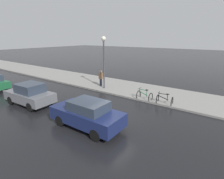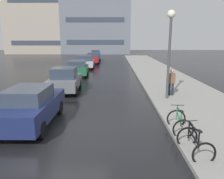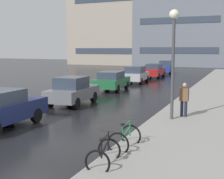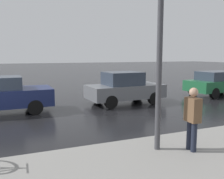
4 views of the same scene
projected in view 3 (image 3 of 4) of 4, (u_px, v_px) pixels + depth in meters
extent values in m
plane|color=black|center=(30.00, 135.00, 11.94)|extent=(140.00, 140.00, 0.00)
cube|color=gray|center=(216.00, 102.00, 18.77)|extent=(4.80, 60.00, 0.14)
torus|color=black|center=(109.00, 150.00, 9.15)|extent=(0.71, 0.14, 0.71)
torus|color=black|center=(97.00, 163.00, 8.12)|extent=(0.71, 0.14, 0.71)
cube|color=black|center=(102.00, 149.00, 8.43)|extent=(0.04, 0.04, 0.50)
cube|color=black|center=(108.00, 141.00, 9.04)|extent=(0.04, 0.04, 0.57)
cube|color=black|center=(105.00, 137.00, 8.70)|extent=(0.11, 0.65, 0.04)
cube|color=black|center=(105.00, 148.00, 8.71)|extent=(0.12, 0.73, 0.26)
ellipsoid|color=black|center=(101.00, 139.00, 8.39)|extent=(0.17, 0.27, 0.07)
cylinder|color=black|center=(108.00, 131.00, 8.99)|extent=(0.50, 0.09, 0.03)
torus|color=black|center=(131.00, 135.00, 10.62)|extent=(0.74, 0.09, 0.74)
torus|color=black|center=(118.00, 144.00, 9.66)|extent=(0.74, 0.09, 0.74)
cube|color=#237042|center=(123.00, 133.00, 9.94)|extent=(0.04, 0.04, 0.52)
cube|color=#237042|center=(130.00, 128.00, 10.51)|extent=(0.04, 0.04, 0.57)
cube|color=#237042|center=(126.00, 123.00, 10.19)|extent=(0.06, 0.64, 0.04)
cube|color=#237042|center=(126.00, 132.00, 10.21)|extent=(0.07, 0.73, 0.26)
ellipsoid|color=black|center=(123.00, 124.00, 9.90)|extent=(0.15, 0.27, 0.07)
cylinder|color=black|center=(130.00, 119.00, 10.47)|extent=(0.50, 0.05, 0.03)
cube|color=navy|center=(1.00, 111.00, 13.06)|extent=(1.83, 4.26, 0.74)
cylinder|color=black|center=(8.00, 112.00, 14.62)|extent=(0.22, 0.64, 0.64)
cylinder|color=black|center=(36.00, 115.00, 14.01)|extent=(0.22, 0.64, 0.64)
cube|color=slate|center=(73.00, 93.00, 18.42)|extent=(2.03, 4.00, 0.67)
cube|color=#2D3847|center=(71.00, 83.00, 18.19)|extent=(1.59, 1.90, 0.66)
cylinder|color=black|center=(70.00, 95.00, 19.87)|extent=(0.25, 0.65, 0.64)
cylinder|color=black|center=(94.00, 97.00, 19.32)|extent=(0.25, 0.65, 0.64)
cylinder|color=black|center=(50.00, 102.00, 17.61)|extent=(0.25, 0.65, 0.64)
cylinder|color=black|center=(76.00, 103.00, 17.06)|extent=(0.25, 0.65, 0.64)
cube|color=#1E6038|center=(112.00, 82.00, 24.54)|extent=(2.20, 4.24, 0.64)
cube|color=#2D3847|center=(111.00, 75.00, 24.31)|extent=(1.72, 2.36, 0.54)
cylinder|color=black|center=(107.00, 84.00, 26.05)|extent=(0.27, 0.65, 0.64)
cylinder|color=black|center=(127.00, 85.00, 25.51)|extent=(0.27, 0.65, 0.64)
cylinder|color=black|center=(96.00, 88.00, 23.65)|extent=(0.27, 0.65, 0.64)
cylinder|color=black|center=(117.00, 89.00, 23.12)|extent=(0.27, 0.65, 0.64)
cube|color=#B2B5BA|center=(135.00, 76.00, 29.78)|extent=(2.10, 4.02, 0.66)
cube|color=#2D3847|center=(135.00, 70.00, 29.55)|extent=(1.66, 2.17, 0.61)
cylinder|color=black|center=(131.00, 78.00, 31.23)|extent=(0.26, 0.65, 0.64)
cylinder|color=black|center=(147.00, 79.00, 30.68)|extent=(0.26, 0.65, 0.64)
cylinder|color=black|center=(123.00, 81.00, 28.96)|extent=(0.26, 0.65, 0.64)
cylinder|color=black|center=(141.00, 81.00, 28.41)|extent=(0.26, 0.65, 0.64)
cube|color=#AD1919|center=(154.00, 72.00, 34.92)|extent=(1.92, 4.32, 0.69)
cube|color=#2D3847|center=(154.00, 66.00, 34.68)|extent=(1.52, 2.24, 0.57)
cylinder|color=black|center=(150.00, 74.00, 36.46)|extent=(0.24, 0.65, 0.64)
cylinder|color=black|center=(163.00, 74.00, 35.91)|extent=(0.24, 0.65, 0.64)
cylinder|color=black|center=(144.00, 76.00, 34.01)|extent=(0.24, 0.65, 0.64)
cylinder|color=black|center=(158.00, 76.00, 33.47)|extent=(0.24, 0.65, 0.64)
cube|color=navy|center=(166.00, 68.00, 40.81)|extent=(1.97, 4.25, 0.72)
cube|color=#2D3847|center=(166.00, 63.00, 40.57)|extent=(1.53, 2.23, 0.64)
cylinder|color=black|center=(162.00, 70.00, 42.30)|extent=(0.26, 0.65, 0.64)
cylinder|color=black|center=(173.00, 70.00, 41.83)|extent=(0.26, 0.65, 0.64)
cylinder|color=black|center=(158.00, 72.00, 39.90)|extent=(0.26, 0.65, 0.64)
cylinder|color=black|center=(170.00, 72.00, 39.42)|extent=(0.26, 0.65, 0.64)
cylinder|color=#1E2333|center=(182.00, 110.00, 14.61)|extent=(0.14, 0.14, 0.88)
cylinder|color=#1E2333|center=(186.00, 110.00, 14.53)|extent=(0.14, 0.14, 0.88)
cube|color=brown|center=(184.00, 95.00, 14.47)|extent=(0.41, 0.26, 0.60)
sphere|color=tan|center=(184.00, 85.00, 14.41)|extent=(0.22, 0.22, 0.22)
cylinder|color=#424247|center=(173.00, 71.00, 13.81)|extent=(0.14, 0.14, 4.59)
sphere|color=#F2EACC|center=(174.00, 14.00, 13.48)|extent=(0.43, 0.43, 0.43)
cube|color=slate|center=(183.00, 22.00, 58.17)|extent=(16.80, 9.84, 16.14)
cube|color=#333D4C|center=(177.00, 50.00, 54.32)|extent=(13.78, 0.06, 1.10)
cube|color=#333D4C|center=(178.00, 20.00, 53.64)|extent=(13.78, 0.06, 1.10)
cube|color=#9E9384|center=(126.00, 26.00, 61.80)|extent=(22.29, 8.02, 15.20)
cube|color=#333D4C|center=(118.00, 51.00, 58.74)|extent=(18.28, 0.06, 1.10)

